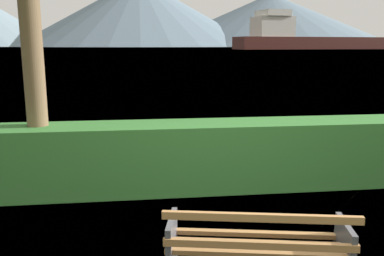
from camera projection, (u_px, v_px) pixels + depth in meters
name	position (u px, v px, depth m)	size (l,w,h in m)	color
water_surface	(141.00, 48.00, 302.30)	(620.00, 620.00, 0.00)	#6B8EA3
park_bench	(257.00, 249.00, 3.63)	(1.69, 0.87, 0.87)	#A0703F
hedge_row	(207.00, 156.00, 6.35)	(7.57, 0.82, 1.04)	#387A33
cargo_ship_large	(315.00, 39.00, 213.32)	(103.69, 32.67, 19.10)	#471E19
fishing_boat_near	(326.00, 47.00, 268.12)	(7.10, 3.20, 1.59)	#B2332D
distant_hills	(129.00, 15.00, 556.15)	(745.07, 337.98, 88.09)	slate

